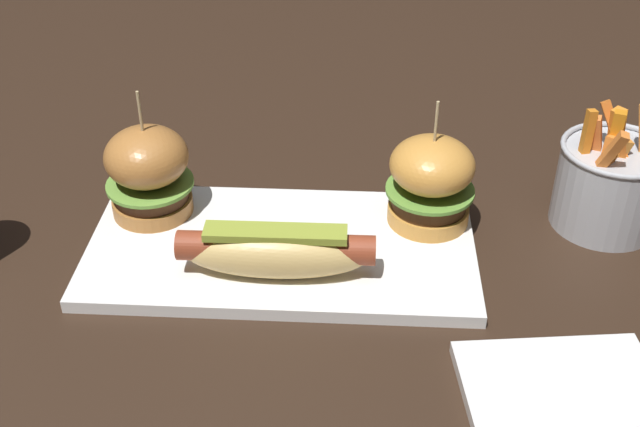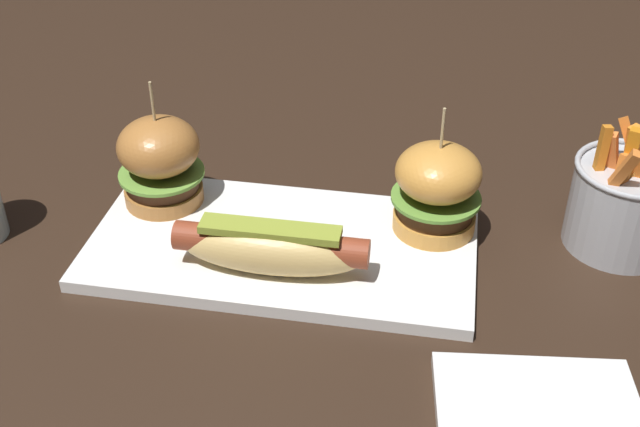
# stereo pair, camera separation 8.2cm
# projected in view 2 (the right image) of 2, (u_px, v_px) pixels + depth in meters

# --- Properties ---
(ground_plane) EXTENTS (3.00, 3.00, 0.00)m
(ground_plane) POSITION_uv_depth(u_px,v_px,m) (283.00, 251.00, 0.86)
(ground_plane) COLOR black
(platter_main) EXTENTS (0.41, 0.21, 0.01)m
(platter_main) POSITION_uv_depth(u_px,v_px,m) (282.00, 246.00, 0.86)
(platter_main) COLOR white
(platter_main) RESTS_ON ground
(hot_dog) EXTENTS (0.20, 0.06, 0.05)m
(hot_dog) POSITION_uv_depth(u_px,v_px,m) (270.00, 247.00, 0.80)
(hot_dog) COLOR #D9B367
(hot_dog) RESTS_ON platter_main
(slider_left) EXTENTS (0.10, 0.10, 0.15)m
(slider_left) POSITION_uv_depth(u_px,v_px,m) (160.00, 161.00, 0.89)
(slider_left) COLOR #B17035
(slider_left) RESTS_ON platter_main
(slider_right) EXTENTS (0.10, 0.10, 0.14)m
(slider_right) POSITION_uv_depth(u_px,v_px,m) (437.00, 188.00, 0.85)
(slider_right) COLOR gold
(slider_right) RESTS_ON platter_main
(fries_bucket) EXTENTS (0.12, 0.12, 0.15)m
(fries_bucket) POSITION_uv_depth(u_px,v_px,m) (625.00, 203.00, 0.85)
(fries_bucket) COLOR #B7BABF
(fries_bucket) RESTS_ON ground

